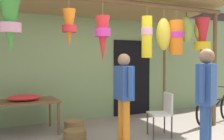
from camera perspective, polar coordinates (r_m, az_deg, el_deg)
The scene contains 10 objects.
shop_facade at distance 6.81m, azimuth -5.81°, elevation 9.04°, with size 10.48×0.29×4.60m.
market_stall_canopy at distance 5.75m, azimuth 0.56°, elevation 11.73°, with size 5.11×2.35×2.85m.
display_table at distance 5.65m, azimuth -19.19°, elevation -6.79°, with size 1.49×0.84×0.67m.
flower_heap_on_table at distance 5.60m, azimuth -18.14°, elevation -5.64°, with size 0.64×0.45×0.12m.
folding_chair at distance 5.34m, azimuth 10.84°, elevation -8.44°, with size 0.49×0.49×0.84m.
wicker_basket_by_table at distance 5.12m, azimuth -7.88°, elevation -13.56°, with size 0.42×0.42×0.19m, color brown.
wicker_basket_spare at distance 5.79m, azimuth -8.08°, elevation -11.64°, with size 0.41×0.41×0.20m, color olive.
parked_bicycle at distance 6.80m, azimuth 21.48°, elevation -7.57°, with size 1.71×0.55×0.92m.
vendor_in_orange at distance 4.69m, azimuth 2.55°, elevation -4.53°, with size 0.24×0.59×1.59m.
shopper_by_bananas at distance 4.28m, azimuth 19.45°, elevation -4.79°, with size 0.52×0.39×1.65m.
Camera 1 is at (-2.35, -4.10, 1.49)m, focal length 42.89 mm.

